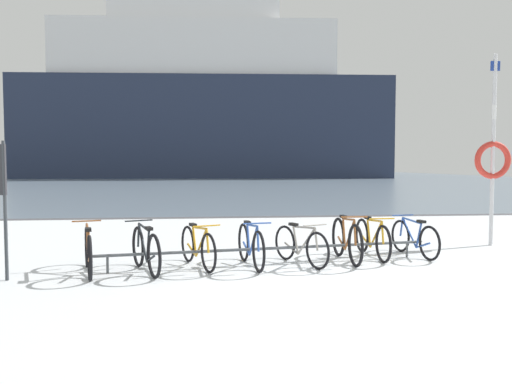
# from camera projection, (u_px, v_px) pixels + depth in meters

# --- Properties ---
(ground) EXTENTS (80.00, 132.00, 0.08)m
(ground) POSITION_uv_depth(u_px,v_px,m) (227.00, 179.00, 59.83)
(ground) COLOR silver
(bike_rack) EXTENTS (5.87, 0.96, 0.31)m
(bike_rack) POSITION_uv_depth(u_px,v_px,m) (269.00, 249.00, 8.47)
(bike_rack) COLOR #4C5156
(bike_rack) RESTS_ON ground
(bicycle_0) EXTENTS (0.60, 1.69, 0.80)m
(bicycle_0) POSITION_uv_depth(u_px,v_px,m) (88.00, 251.00, 7.78)
(bicycle_0) COLOR black
(bicycle_0) RESTS_ON ground
(bicycle_1) EXTENTS (0.70, 1.56, 0.80)m
(bicycle_1) POSITION_uv_depth(u_px,v_px,m) (146.00, 250.00, 7.86)
(bicycle_1) COLOR black
(bicycle_1) RESTS_ON ground
(bicycle_2) EXTENTS (0.69, 1.56, 0.76)m
(bicycle_2) POSITION_uv_depth(u_px,v_px,m) (198.00, 247.00, 8.25)
(bicycle_2) COLOR black
(bicycle_2) RESTS_ON ground
(bicycle_3) EXTENTS (0.46, 1.65, 0.80)m
(bicycle_3) POSITION_uv_depth(u_px,v_px,m) (251.00, 245.00, 8.30)
(bicycle_3) COLOR black
(bicycle_3) RESTS_ON ground
(bicycle_4) EXTENTS (0.73, 1.46, 0.74)m
(bicycle_4) POSITION_uv_depth(u_px,v_px,m) (301.00, 245.00, 8.48)
(bicycle_4) COLOR black
(bicycle_4) RESTS_ON ground
(bicycle_5) EXTENTS (0.46, 1.72, 0.85)m
(bicycle_5) POSITION_uv_depth(u_px,v_px,m) (347.00, 240.00, 8.75)
(bicycle_5) COLOR black
(bicycle_5) RESTS_ON ground
(bicycle_6) EXTENTS (0.46, 1.73, 0.79)m
(bicycle_6) POSITION_uv_depth(u_px,v_px,m) (372.00, 239.00, 9.11)
(bicycle_6) COLOR black
(bicycle_6) RESTS_ON ground
(bicycle_7) EXTENTS (0.46, 1.57, 0.74)m
(bicycle_7) POSITION_uv_depth(u_px,v_px,m) (414.00, 238.00, 9.27)
(bicycle_7) COLOR black
(bicycle_7) RESTS_ON ground
(rescue_post) EXTENTS (0.80, 0.12, 4.04)m
(rescue_post) POSITION_uv_depth(u_px,v_px,m) (493.00, 156.00, 10.42)
(rescue_post) COLOR silver
(rescue_post) RESTS_ON ground
(ferry_ship) EXTENTS (47.52, 14.38, 28.72)m
(ferry_ship) POSITION_uv_depth(u_px,v_px,m) (203.00, 104.00, 64.83)
(ferry_ship) COLOR #232D47
(ferry_ship) RESTS_ON ground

